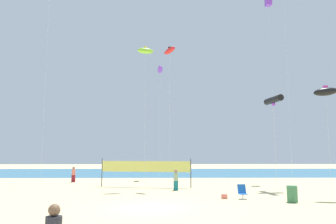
# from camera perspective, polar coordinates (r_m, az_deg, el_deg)

# --- Properties ---
(ground_plane) EXTENTS (120.00, 120.00, 0.00)m
(ground_plane) POSITION_cam_1_polar(r_m,az_deg,el_deg) (18.15, -3.23, -16.46)
(ground_plane) COLOR #D1BC89
(ocean_band) EXTENTS (120.00, 20.00, 0.01)m
(ocean_band) POSITION_cam_1_polar(r_m,az_deg,el_deg) (47.54, -1.79, -10.61)
(ocean_band) COLOR teal
(ocean_band) RESTS_ON ground
(beachgoer_coral_shirt) EXTENTS (0.35, 0.35, 1.52)m
(beachgoer_coral_shirt) POSITION_cam_1_polar(r_m,az_deg,el_deg) (33.73, -16.35, -10.43)
(beachgoer_coral_shirt) COLOR maroon
(beachgoer_coral_shirt) RESTS_ON ground
(beachgoer_sage_shirt) EXTENTS (0.37, 0.37, 1.61)m
(beachgoer_sage_shirt) POSITION_cam_1_polar(r_m,az_deg,el_deg) (25.62, 1.40, -11.77)
(beachgoer_sage_shirt) COLOR #19727A
(beachgoer_sage_shirt) RESTS_ON ground
(folding_beach_chair) EXTENTS (0.52, 0.65, 0.89)m
(folding_beach_chair) POSITION_cam_1_polar(r_m,az_deg,el_deg) (21.72, 12.98, -13.50)
(folding_beach_chair) COLOR #1959B2
(folding_beach_chair) RESTS_ON ground
(trash_barrel) EXTENTS (0.61, 0.61, 0.97)m
(trash_barrel) POSITION_cam_1_polar(r_m,az_deg,el_deg) (21.08, 21.09, -13.36)
(trash_barrel) COLOR #3F7F4C
(trash_barrel) RESTS_ON ground
(volleyball_net) EXTENTS (7.68, 1.52, 2.40)m
(volleyball_net) POSITION_cam_1_polar(r_m,az_deg,el_deg) (27.84, -4.02, -9.78)
(volleyball_net) COLOR #4C4C51
(volleyball_net) RESTS_ON ground
(beach_handbag) EXTENTS (0.36, 0.18, 0.29)m
(beach_handbag) POSITION_cam_1_polar(r_m,az_deg,el_deg) (21.52, 9.92, -14.49)
(beach_handbag) COLOR #EA7260
(beach_handbag) RESTS_ON ground
(kite_black_inflatable) EXTENTS (1.68, 0.86, 7.44)m
(kite_black_inflatable) POSITION_cam_1_polar(r_m,az_deg,el_deg) (24.35, 26.09, 3.23)
(kite_black_inflatable) COLOR silver
(kite_black_inflatable) RESTS_ON ground
(kite_black_tube) EXTENTS (0.84, 2.49, 7.42)m
(kite_black_tube) POSITION_cam_1_polar(r_m,az_deg,el_deg) (27.53, 18.13, 2.02)
(kite_black_tube) COLOR silver
(kite_black_tube) RESTS_ON ground
(kite_lime_inflatable) EXTENTS (1.46, 0.84, 11.93)m
(kite_lime_inflatable) POSITION_cam_1_polar(r_m,az_deg,el_deg) (28.12, -4.00, 10.68)
(kite_lime_inflatable) COLOR silver
(kite_lime_inflatable) RESTS_ON ground
(kite_red_inflatable) EXTENTS (1.24, 1.20, 11.98)m
(kite_red_inflatable) POSITION_cam_1_polar(r_m,az_deg,el_deg) (28.19, 0.29, 10.73)
(kite_red_inflatable) COLOR silver
(kite_red_inflatable) RESTS_ON ground
(kite_violet_box) EXTENTS (0.67, 0.67, 20.08)m
(kite_violet_box) POSITION_cam_1_polar(r_m,az_deg,el_deg) (39.44, 17.31, 18.08)
(kite_violet_box) COLOR silver
(kite_violet_box) RESTS_ON ground
(kite_violet_inflatable) EXTENTS (0.69, 1.75, 12.90)m
(kite_violet_inflatable) POSITION_cam_1_polar(r_m,az_deg,el_deg) (37.82, -1.41, 7.45)
(kite_violet_inflatable) COLOR silver
(kite_violet_inflatable) RESTS_ON ground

